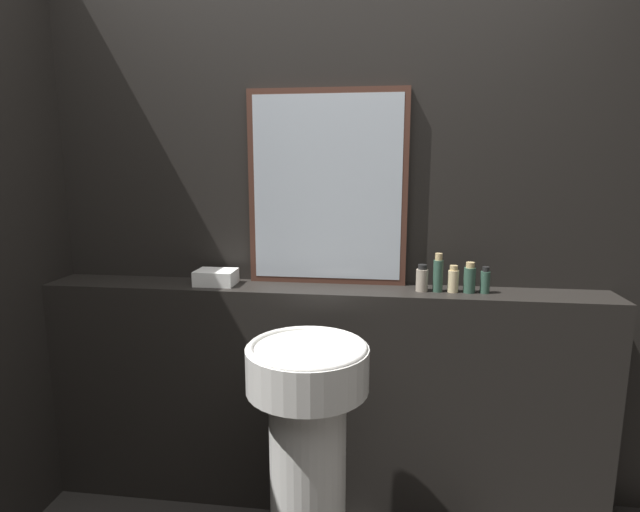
# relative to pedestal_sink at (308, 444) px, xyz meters

# --- Properties ---
(wall_back) EXTENTS (8.00, 0.06, 2.50)m
(wall_back) POSITION_rel_pedestal_sink_xyz_m (-0.01, 0.59, 0.71)
(wall_back) COLOR black
(wall_back) RESTS_ON ground_plane
(vanity_counter) EXTENTS (2.41, 0.23, 0.99)m
(vanity_counter) POSITION_rel_pedestal_sink_xyz_m (-0.01, 0.45, -0.04)
(vanity_counter) COLOR black
(vanity_counter) RESTS_ON ground_plane
(pedestal_sink) EXTENTS (0.42, 0.42, 0.91)m
(pedestal_sink) POSITION_rel_pedestal_sink_xyz_m (0.00, 0.00, 0.00)
(pedestal_sink) COLOR silver
(pedestal_sink) RESTS_ON ground_plane
(mirror) EXTENTS (0.68, 0.03, 0.83)m
(mirror) POSITION_rel_pedestal_sink_xyz_m (0.00, 0.54, 0.87)
(mirror) COLOR #47281E
(mirror) RESTS_ON vanity_counter
(towel_stack) EXTENTS (0.17, 0.13, 0.06)m
(towel_stack) POSITION_rel_pedestal_sink_xyz_m (-0.47, 0.45, 0.49)
(towel_stack) COLOR white
(towel_stack) RESTS_ON vanity_counter
(shampoo_bottle) EXTENTS (0.05, 0.05, 0.11)m
(shampoo_bottle) POSITION_rel_pedestal_sink_xyz_m (0.41, 0.45, 0.51)
(shampoo_bottle) COLOR gray
(shampoo_bottle) RESTS_ON vanity_counter
(conditioner_bottle) EXTENTS (0.04, 0.04, 0.16)m
(conditioner_bottle) POSITION_rel_pedestal_sink_xyz_m (0.47, 0.45, 0.53)
(conditioner_bottle) COLOR #2D4C3D
(conditioner_bottle) RESTS_ON vanity_counter
(lotion_bottle) EXTENTS (0.04, 0.04, 0.11)m
(lotion_bottle) POSITION_rel_pedestal_sink_xyz_m (0.53, 0.45, 0.51)
(lotion_bottle) COLOR #C6B284
(lotion_bottle) RESTS_ON vanity_counter
(body_wash_bottle) EXTENTS (0.05, 0.05, 0.13)m
(body_wash_bottle) POSITION_rel_pedestal_sink_xyz_m (0.60, 0.45, 0.51)
(body_wash_bottle) COLOR #2D4C3D
(body_wash_bottle) RESTS_ON vanity_counter
(hand_soap_bottle) EXTENTS (0.04, 0.04, 0.11)m
(hand_soap_bottle) POSITION_rel_pedestal_sink_xyz_m (0.66, 0.45, 0.51)
(hand_soap_bottle) COLOR #2D4C3D
(hand_soap_bottle) RESTS_ON vanity_counter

